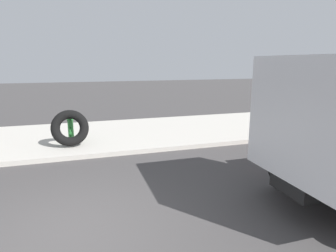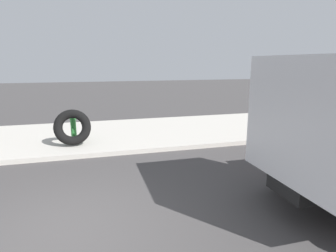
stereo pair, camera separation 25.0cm
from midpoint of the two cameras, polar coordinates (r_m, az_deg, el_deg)
The scene contains 4 objects.
ground_plane at distance 5.49m, azimuth -19.13°, elevation -19.84°, with size 80.00×80.00×0.00m, color #423F3F.
sidewalk_curb at distance 11.50m, azimuth -17.32°, elevation -2.07°, with size 36.00×5.00×0.15m, color #BCB7AD.
fire_hydrant at distance 10.52m, azimuth -17.73°, elevation -0.33°, with size 0.21×0.48×0.90m.
loose_tire at distance 9.95m, azimuth -17.89°, elevation -0.25°, with size 1.20×1.20×0.29m, color black.
Camera 2 is at (0.59, -4.68, 2.89)m, focal length 30.49 mm.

